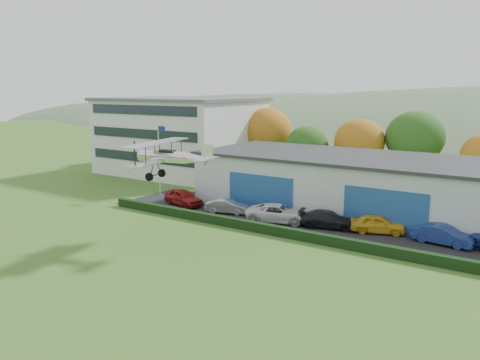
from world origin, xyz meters
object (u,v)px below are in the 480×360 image
Objects in this scene: car_0 at (183,197)px; car_3 at (328,219)px; flagpole at (160,153)px; car_1 at (227,206)px; office_block at (181,135)px; biplane at (169,156)px; hangar at (406,188)px; car_5 at (443,235)px; car_2 at (279,213)px; car_4 at (378,224)px.

car_3 is (15.50, 0.64, -0.09)m from car_0.
flagpole is 11.62m from car_1.
office_block reaches higher than biplane.
hangar reaches higher than car_1.
car_0 reaches higher than car_5.
office_block is at bearing 117.32° from biplane.
car_1 is 0.71× the size of car_2.
car_2 is at bearing 54.92° from biplane.
car_5 is (24.59, 1.30, -0.07)m from car_0.
office_block is 3.60× the size of car_2.
hangar is 8.17× the size of car_3.
car_0 is at bearing 70.51° from car_1.
car_5 is (4.83, -6.86, -1.87)m from hangar.
office_block is at bearing 47.72° from car_4.
car_2 is 1.29× the size of car_4.
office_block is 32.52m from car_3.
flagpole reaches higher than car_0.
biplane reaches higher than car_0.
car_2 reaches higher than car_4.
car_0 is 15.52m from car_3.
car_4 is 17.81m from biplane.
car_3 is at bearing 82.46° from car_4.
office_block reaches higher than car_0.
car_1 is at bearing -77.99° from car_0.
car_4 is at bearing 30.16° from biplane.
car_5 is at bearing -20.15° from office_block.
biplane is at bearing 137.17° from car_2.
car_1 is 19.12m from car_5.
office_block is 32.12m from biplane.
car_0 is at bearing 113.94° from biplane.
flagpole is at bearing -58.03° from office_block.
flagpole is 24.93m from car_4.
car_2 is (5.59, -0.03, 0.12)m from car_1.
car_2 is (11.11, -0.15, -0.01)m from car_0.
car_1 is at bearing 86.92° from biplane.
car_4 is at bearing -92.41° from hangar.
car_4 is (13.96, 1.61, 0.08)m from car_1.
car_2 is 8.53m from car_4.
hangar is 25.68m from flagpole.
flagpole is 1.79× the size of car_5.
car_4 is (24.60, -0.70, -3.98)m from flagpole.
car_1 is 0.91× the size of car_5.
car_2 is 1.15× the size of car_3.
car_1 is 10.01m from car_3.
car_1 is (5.52, -0.13, -0.14)m from car_0.
flagpole reaches higher than biplane.
office_block is (-33.00, 7.02, 2.56)m from hangar.
car_5 is at bearing 20.32° from biplane.
hangar is 7.10× the size of car_2.
hangar is at bearing 13.51° from flagpole.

